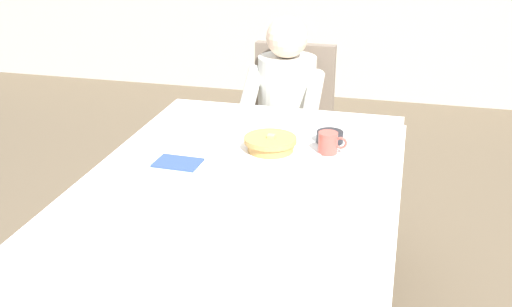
{
  "coord_description": "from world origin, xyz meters",
  "views": [
    {
      "loc": [
        0.55,
        -2.0,
        1.68
      ],
      "look_at": [
        0.03,
        0.05,
        0.79
      ],
      "focal_mm": 43.51,
      "sensor_mm": 36.0,
      "label": 1
    }
  ],
  "objects": [
    {
      "name": "dining_table_main",
      "position": [
        0.0,
        0.0,
        0.65
      ],
      "size": [
        1.12,
        1.52,
        0.74
      ],
      "color": "white",
      "rests_on": "ground"
    },
    {
      "name": "spoon_near_edge",
      "position": [
        0.05,
        -0.18,
        0.74
      ],
      "size": [
        0.15,
        0.05,
        0.0
      ],
      "primitive_type": "cube",
      "rotation": [
        0.0,
        0.0,
        -0.24
      ],
      "color": "silver",
      "rests_on": "dining_table_main"
    },
    {
      "name": "knife_right_of_plate",
      "position": [
        0.25,
        0.16,
        0.74
      ],
      "size": [
        0.03,
        0.2,
        0.0
      ],
      "primitive_type": "cube",
      "rotation": [
        0.0,
        0.0,
        1.66
      ],
      "color": "silver",
      "rests_on": "dining_table_main"
    },
    {
      "name": "bowl_butter",
      "position": [
        0.26,
        0.36,
        0.76
      ],
      "size": [
        0.11,
        0.11,
        0.04
      ],
      "primitive_type": "cylinder",
      "color": "black",
      "rests_on": "dining_table_main"
    },
    {
      "name": "fork_left_of_plate",
      "position": [
        -0.13,
        0.16,
        0.74
      ],
      "size": [
        0.03,
        0.18,
        0.0
      ],
      "primitive_type": "cube",
      "rotation": [
        0.0,
        0.0,
        1.51
      ],
      "color": "silver",
      "rests_on": "dining_table_main"
    },
    {
      "name": "napkin_folded",
      "position": [
        -0.26,
        -0.0,
        0.74
      ],
      "size": [
        0.17,
        0.13,
        0.01
      ],
      "primitive_type": "cube",
      "rotation": [
        0.0,
        0.0,
        -0.04
      ],
      "color": "#334C7F",
      "rests_on": "dining_table_main"
    },
    {
      "name": "syrup_pitcher",
      "position": [
        -0.24,
        0.35,
        0.78
      ],
      "size": [
        0.08,
        0.08,
        0.07
      ],
      "color": "silver",
      "rests_on": "dining_table_main"
    },
    {
      "name": "chair_diner",
      "position": [
        -0.06,
        1.17,
        0.53
      ],
      "size": [
        0.44,
        0.45,
        0.93
      ],
      "rotation": [
        0.0,
        0.0,
        3.14
      ],
      "color": "#7A6B5B",
      "rests_on": "ground"
    },
    {
      "name": "breakfast_stack",
      "position": [
        0.06,
        0.18,
        0.78
      ],
      "size": [
        0.21,
        0.21,
        0.07
      ],
      "color": "tan",
      "rests_on": "plate_breakfast"
    },
    {
      "name": "diner_person",
      "position": [
        -0.06,
        1.01,
        0.67
      ],
      "size": [
        0.4,
        0.43,
        1.12
      ],
      "rotation": [
        0.0,
        0.0,
        3.14
      ],
      "color": "silver",
      "rests_on": "ground"
    },
    {
      "name": "cup_coffee",
      "position": [
        0.27,
        0.24,
        0.78
      ],
      "size": [
        0.11,
        0.08,
        0.08
      ],
      "color": "#B24C42",
      "rests_on": "dining_table_main"
    },
    {
      "name": "plate_breakfast",
      "position": [
        0.06,
        0.18,
        0.75
      ],
      "size": [
        0.28,
        0.28,
        0.02
      ],
      "primitive_type": "cylinder",
      "color": "white",
      "rests_on": "dining_table_main"
    }
  ]
}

